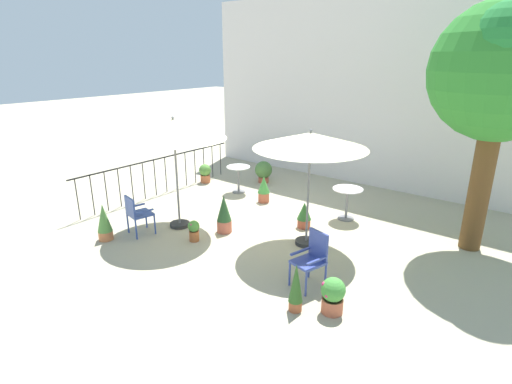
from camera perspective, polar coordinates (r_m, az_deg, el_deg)
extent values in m
plane|color=tan|center=(9.29, 0.07, -4.40)|extent=(60.00, 60.00, 0.00)
cube|color=silver|center=(12.36, 13.29, 13.76)|extent=(9.75, 0.30, 5.35)
cube|color=black|center=(11.26, -13.54, 4.63)|extent=(0.03, 5.18, 0.03)
cylinder|color=black|center=(10.16, -23.92, -0.98)|extent=(0.02, 0.02, 1.00)
cylinder|color=black|center=(10.33, -22.14, -0.44)|extent=(0.02, 0.02, 1.00)
cylinder|color=black|center=(10.50, -20.41, 0.08)|extent=(0.02, 0.02, 1.00)
cylinder|color=black|center=(10.68, -18.75, 0.58)|extent=(0.02, 0.02, 1.00)
cylinder|color=black|center=(10.87, -17.13, 1.06)|extent=(0.02, 0.02, 1.00)
cylinder|color=black|center=(11.07, -15.58, 1.53)|extent=(0.02, 0.02, 1.00)
cylinder|color=black|center=(11.28, -14.08, 1.97)|extent=(0.02, 0.02, 1.00)
cylinder|color=black|center=(11.50, -12.64, 2.40)|extent=(0.02, 0.02, 1.00)
cylinder|color=black|center=(11.73, -11.24, 2.81)|extent=(0.02, 0.02, 1.00)
cylinder|color=black|center=(11.96, -9.91, 3.21)|extent=(0.02, 0.02, 1.00)
cylinder|color=black|center=(12.20, -8.62, 3.58)|extent=(0.02, 0.02, 1.00)
cylinder|color=black|center=(12.44, -7.38, 3.95)|extent=(0.02, 0.02, 1.00)
cylinder|color=black|center=(12.69, -6.19, 4.29)|extent=(0.02, 0.02, 1.00)
cylinder|color=black|center=(12.95, -5.05, 4.62)|extent=(0.02, 0.02, 1.00)
cylinder|color=brown|center=(8.79, 29.10, 0.58)|extent=(0.40, 0.40, 2.53)
sphere|color=#2E812B|center=(8.47, 31.43, 14.38)|extent=(2.46, 2.46, 2.46)
sphere|color=#2C8920|center=(8.91, 28.71, 15.71)|extent=(1.35, 1.35, 1.35)
sphere|color=#237A33|center=(7.90, 32.37, 17.72)|extent=(1.23, 1.23, 1.23)
cylinder|color=#2D2D2D|center=(8.35, 7.08, -7.03)|extent=(0.44, 0.44, 0.08)
cylinder|color=slate|center=(7.93, 7.40, 0.18)|extent=(0.04, 0.04, 2.29)
cone|color=beige|center=(7.68, 7.71, 7.24)|extent=(2.19, 2.19, 0.30)
sphere|color=slate|center=(7.64, 7.77, 8.57)|extent=(0.06, 0.06, 0.06)
cylinder|color=#2D2D2D|center=(9.27, -10.71, -4.51)|extent=(0.44, 0.44, 0.08)
cylinder|color=slate|center=(8.88, -11.16, 2.39)|extent=(0.04, 0.04, 2.40)
cone|color=beige|center=(8.66, -11.58, 8.74)|extent=(2.21, 2.21, 0.41)
sphere|color=slate|center=(8.62, -11.68, 10.26)|extent=(0.06, 0.06, 0.06)
cylinder|color=white|center=(9.49, 12.86, 0.41)|extent=(0.69, 0.69, 0.02)
cylinder|color=slate|center=(9.61, 12.70, -1.72)|extent=(0.06, 0.06, 0.73)
cylinder|color=slate|center=(9.74, 12.56, -3.64)|extent=(0.38, 0.38, 0.03)
cylinder|color=white|center=(11.13, -2.51, 3.56)|extent=(0.65, 0.65, 0.02)
cylinder|color=slate|center=(11.23, -2.49, 1.72)|extent=(0.06, 0.06, 0.72)
cylinder|color=slate|center=(11.34, -2.46, 0.05)|extent=(0.36, 0.36, 0.03)
cube|color=#364E9C|center=(8.94, -16.04, -2.98)|extent=(0.56, 0.55, 0.04)
cube|color=#364E9C|center=(8.79, -17.40, -1.97)|extent=(0.44, 0.13, 0.39)
cube|color=#364E9C|center=(8.71, -15.53, -2.66)|extent=(0.13, 0.41, 0.03)
cube|color=#364E9C|center=(9.08, -16.65, -1.88)|extent=(0.13, 0.41, 0.03)
cylinder|color=#364E9C|center=(8.92, -14.10, -4.50)|extent=(0.04, 0.04, 0.43)
cylinder|color=#364E9C|center=(9.29, -15.27, -3.65)|extent=(0.04, 0.04, 0.43)
cylinder|color=#364E9C|center=(8.77, -16.58, -5.14)|extent=(0.04, 0.04, 0.43)
cylinder|color=#364E9C|center=(9.14, -17.66, -4.25)|extent=(0.04, 0.04, 0.43)
cube|color=#374797|center=(6.74, 7.38, -9.83)|extent=(0.54, 0.57, 0.04)
cube|color=#374797|center=(6.76, 8.81, -7.35)|extent=(0.41, 0.15, 0.48)
cube|color=#374797|center=(6.81, 6.28, -8.33)|extent=(0.15, 0.42, 0.03)
cube|color=#374797|center=(6.56, 8.61, -9.55)|extent=(0.15, 0.42, 0.03)
cylinder|color=#374797|center=(6.85, 4.78, -11.47)|extent=(0.04, 0.04, 0.43)
cylinder|color=#374797|center=(6.60, 7.08, -12.82)|extent=(0.04, 0.04, 0.43)
cylinder|color=#374797|center=(7.11, 7.49, -10.36)|extent=(0.04, 0.04, 0.43)
cylinder|color=#374797|center=(6.87, 9.80, -11.60)|extent=(0.04, 0.04, 0.43)
cylinder|color=#B86232|center=(8.49, -8.74, -6.13)|extent=(0.20, 0.20, 0.22)
cylinder|color=#382819|center=(8.45, -8.77, -5.50)|extent=(0.18, 0.18, 0.02)
sphere|color=#4D9138|center=(8.40, -8.81, -4.81)|extent=(0.24, 0.24, 0.24)
sphere|color=#DC3162|center=(8.41, -9.28, -4.36)|extent=(0.06, 0.06, 0.06)
sphere|color=#DC3162|center=(8.32, -9.11, -4.64)|extent=(0.06, 0.06, 0.06)
cylinder|color=#A04932|center=(9.08, 6.78, -4.41)|extent=(0.29, 0.29, 0.20)
cylinder|color=#382819|center=(9.04, 6.80, -3.88)|extent=(0.25, 0.25, 0.02)
cone|color=#2F642B|center=(8.96, 6.85, -2.67)|extent=(0.32, 0.32, 0.39)
cylinder|color=#B2563C|center=(10.55, 1.09, -0.75)|extent=(0.29, 0.29, 0.26)
cylinder|color=#382819|center=(10.51, 1.10, -0.14)|extent=(0.25, 0.25, 0.02)
cone|color=#3F8C3B|center=(10.43, 1.11, 1.05)|extent=(0.32, 0.32, 0.44)
cylinder|color=#C37144|center=(9.01, -20.46, -5.74)|extent=(0.29, 0.29, 0.19)
cylinder|color=#382819|center=(8.98, -20.52, -5.23)|extent=(0.26, 0.26, 0.02)
cone|color=#558D3F|center=(8.87, -20.75, -3.42)|extent=(0.30, 0.30, 0.59)
cylinder|color=#C1614B|center=(8.82, -4.49, -4.82)|extent=(0.32, 0.32, 0.27)
cylinder|color=#382819|center=(8.77, -4.51, -4.08)|extent=(0.28, 0.28, 0.02)
cone|color=#2C552C|center=(8.66, -4.56, -2.28)|extent=(0.32, 0.32, 0.57)
cylinder|color=#A15433|center=(6.34, 5.57, -15.67)|extent=(0.20, 0.20, 0.16)
cylinder|color=#382819|center=(6.30, 5.59, -15.14)|extent=(0.18, 0.18, 0.02)
cone|color=#346126|center=(6.12, 5.69, -12.63)|extent=(0.22, 0.22, 0.63)
cylinder|color=#A75039|center=(12.21, 1.07, 1.78)|extent=(0.31, 0.31, 0.17)
cylinder|color=#382819|center=(12.18, 1.07, 2.12)|extent=(0.27, 0.27, 0.02)
sphere|color=#487237|center=(12.12, 1.07, 3.16)|extent=(0.52, 0.52, 0.52)
cylinder|color=#B85E40|center=(6.36, 10.71, -15.47)|extent=(0.32, 0.32, 0.23)
cylinder|color=#382819|center=(6.30, 10.77, -14.68)|extent=(0.28, 0.28, 0.02)
sphere|color=#46963B|center=(6.21, 10.87, -13.40)|extent=(0.37, 0.37, 0.37)
sphere|color=#D53164|center=(6.13, 10.15, -14.11)|extent=(0.11, 0.11, 0.11)
sphere|color=#D53164|center=(6.23, 9.86, -12.62)|extent=(0.07, 0.07, 0.07)
sphere|color=#D53164|center=(6.15, 9.61, -12.74)|extent=(0.08, 0.08, 0.08)
sphere|color=#D53164|center=(6.33, 10.59, -12.71)|extent=(0.07, 0.07, 0.07)
cylinder|color=#C1653D|center=(12.28, -7.17, 1.89)|extent=(0.29, 0.29, 0.23)
cylinder|color=#382819|center=(12.25, -7.19, 2.36)|extent=(0.25, 0.25, 0.02)
sphere|color=#568B3A|center=(12.21, -7.22, 3.09)|extent=(0.36, 0.36, 0.36)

